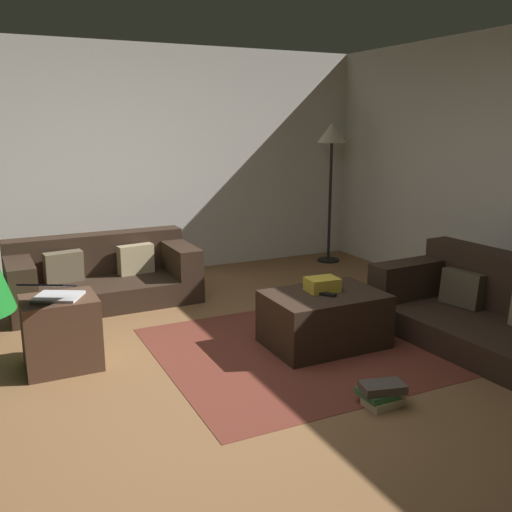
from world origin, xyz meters
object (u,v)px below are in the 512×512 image
at_px(couch_right, 492,312).
at_px(tv_remote, 326,294).
at_px(ottoman, 324,319).
at_px(laptop, 54,293).
at_px(side_table, 61,333).
at_px(book_stack, 381,394).
at_px(corner_lamp, 332,144).
at_px(gift_box, 322,284).
at_px(couch_left, 102,276).

bearing_deg(couch_right, tv_remote, 64.24).
xyz_separation_m(ottoman, tv_remote, (-0.02, -0.05, 0.23)).
distance_m(ottoman, laptop, 2.05).
bearing_deg(side_table, book_stack, -40.65).
xyz_separation_m(couch_right, corner_lamp, (0.36, 2.94, 1.21)).
bearing_deg(gift_box, ottoman, -103.64).
distance_m(couch_right, laptop, 3.36).
xyz_separation_m(ottoman, gift_box, (0.01, 0.06, 0.27)).
bearing_deg(corner_lamp, tv_remote, -123.53).
height_order(ottoman, laptop, laptop).
xyz_separation_m(couch_left, couch_right, (2.59, -2.52, 0.02)).
distance_m(couch_right, tv_remote, 1.36).
height_order(ottoman, book_stack, ottoman).
bearing_deg(side_table, couch_right, -18.30).
xyz_separation_m(laptop, book_stack, (1.76, -1.43, -0.51)).
distance_m(gift_box, book_stack, 1.17).
bearing_deg(book_stack, couch_right, 17.10).
relative_size(side_table, laptop, 1.03).
bearing_deg(book_stack, side_table, 139.35).
relative_size(couch_left, book_stack, 5.88).
height_order(ottoman, side_table, side_table).
bearing_deg(gift_box, couch_right, -27.64).
bearing_deg(book_stack, tv_remote, 78.87).
xyz_separation_m(couch_right, book_stack, (-1.43, -0.44, -0.19)).
bearing_deg(ottoman, couch_right, -25.02).
xyz_separation_m(couch_right, tv_remote, (-1.24, 0.52, 0.17)).
xyz_separation_m(gift_box, tv_remote, (-0.04, -0.11, -0.04)).
bearing_deg(couch_right, book_stack, 103.89).
height_order(laptop, book_stack, laptop).
height_order(side_table, book_stack, side_table).
relative_size(ottoman, laptop, 1.77).
distance_m(laptop, book_stack, 2.33).
height_order(couch_right, side_table, couch_right).
bearing_deg(ottoman, couch_left, 125.02).
distance_m(couch_right, side_table, 3.34).
bearing_deg(couch_right, laptop, 69.53).
bearing_deg(book_stack, ottoman, 78.18).
height_order(couch_left, gift_box, couch_left).
relative_size(couch_left, laptop, 3.47).
bearing_deg(couch_left, corner_lamp, -172.70).
height_order(book_stack, corner_lamp, corner_lamp).
bearing_deg(laptop, gift_box, -10.28).
xyz_separation_m(gift_box, book_stack, (-0.23, -1.07, -0.41)).
distance_m(gift_box, corner_lamp, 2.96).
bearing_deg(laptop, couch_right, -17.26).
distance_m(tv_remote, laptop, 2.01).
distance_m(tv_remote, side_table, 2.00).
bearing_deg(side_table, laptop, -118.21).
bearing_deg(book_stack, gift_box, 78.07).
bearing_deg(couch_left, gift_box, 125.39).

